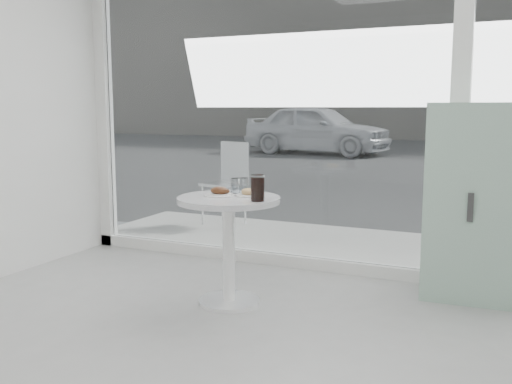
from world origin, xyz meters
The scene contains 13 objects.
storefront centered at (0.07, 3.00, 1.71)m, with size 5.00×0.14×3.00m.
main_table centered at (-0.50, 1.90, 0.55)m, with size 0.72×0.72×0.77m.
patio_deck centered at (0.00, 3.80, 0.03)m, with size 5.60×1.60×0.05m, color silver.
street centered at (0.00, 16.00, 0.00)m, with size 40.00×24.00×0.00m, color #3D3D3D.
far_building centered at (0.00, 25.00, 4.00)m, with size 40.00×2.00×8.00m, color gray.
mint_cabinet centered at (1.04, 2.75, 0.71)m, with size 0.67×0.47×1.42m.
patio_chair centered at (-1.70, 4.23, 0.59)m, with size 0.49×0.49×0.94m.
car_white centered at (-4.19, 14.98, 0.75)m, with size 1.78×4.43×1.51m, color white.
plate_fritter centered at (-0.57, 1.91, 0.80)m, with size 0.22×0.22×0.07m.
plate_donut centered at (-0.38, 1.99, 0.79)m, with size 0.20×0.20×0.05m.
water_tumbler_a centered at (-0.53, 2.07, 0.82)m, with size 0.07×0.07×0.11m.
water_tumbler_b centered at (-0.49, 2.11, 0.82)m, with size 0.07×0.07×0.11m.
cola_glass centered at (-0.24, 1.82, 0.85)m, with size 0.09×0.09×0.18m.
Camera 1 is at (1.29, -1.58, 1.38)m, focal length 40.00 mm.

